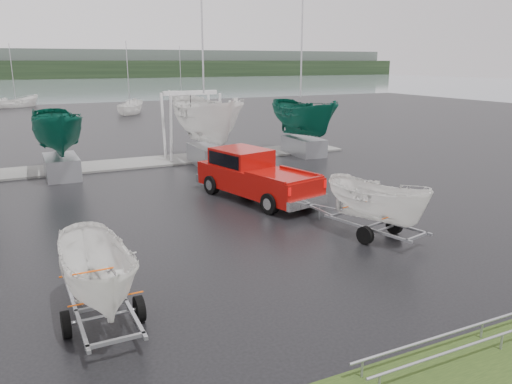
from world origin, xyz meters
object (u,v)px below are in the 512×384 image
object	(u,v)px
trailer_parked	(94,221)
boat_hoist	(191,115)
pickup_truck	(252,174)
trailer_hitched	(379,166)

from	to	relation	value
trailer_parked	boat_hoist	distance (m)	19.90
boat_hoist	pickup_truck	bearing A→B (deg)	-93.03
trailer_hitched	boat_hoist	distance (m)	16.16
pickup_truck	boat_hoist	distance (m)	9.82
trailer_hitched	trailer_parked	world-z (taller)	trailer_parked
trailer_hitched	boat_hoist	world-z (taller)	trailer_hitched
trailer_hitched	trailer_parked	size ratio (longest dim) A/B	0.99
trailer_hitched	boat_hoist	bearing A→B (deg)	79.96
pickup_truck	trailer_hitched	size ratio (longest dim) A/B	1.45
pickup_truck	trailer_hitched	xyz separation A→B (m)	(1.59, -6.45, 1.39)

